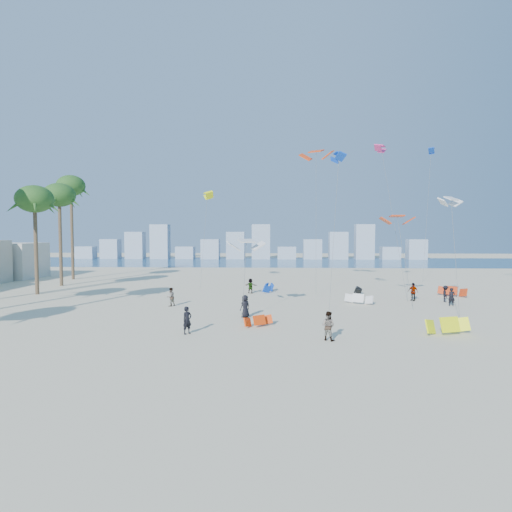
{
  "coord_description": "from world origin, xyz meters",
  "views": [
    {
      "loc": [
        4.55,
        -19.96,
        6.56
      ],
      "look_at": [
        3.0,
        16.0,
        4.5
      ],
      "focal_mm": 29.5,
      "sensor_mm": 36.0,
      "label": 1
    }
  ],
  "objects": [
    {
      "name": "ground",
      "position": [
        0.0,
        0.0,
        0.0
      ],
      "size": [
        220.0,
        220.0,
        0.0
      ],
      "primitive_type": "plane",
      "color": "beige",
      "rests_on": "ground"
    },
    {
      "name": "ocean",
      "position": [
        0.0,
        72.0,
        0.01
      ],
      "size": [
        220.0,
        220.0,
        0.0
      ],
      "primitive_type": "plane",
      "color": "navy",
      "rests_on": "ground"
    },
    {
      "name": "kitesurfer_near",
      "position": [
        -1.02,
        6.52,
        0.89
      ],
      "size": [
        0.76,
        0.77,
        1.78
      ],
      "primitive_type": "imported",
      "rotation": [
        0.0,
        0.0,
        0.82
      ],
      "color": "black",
      "rests_on": "ground"
    },
    {
      "name": "kitesurfer_mid",
      "position": [
        7.83,
        5.34,
        0.89
      ],
      "size": [
        1.09,
        1.02,
        1.78
      ],
      "primitive_type": "imported",
      "rotation": [
        0.0,
        0.0,
        2.59
      ],
      "color": "gray",
      "rests_on": "ground"
    },
    {
      "name": "kitesurfers_far",
      "position": [
        8.36,
        18.97,
        0.82
      ],
      "size": [
        26.06,
        13.76,
        1.73
      ],
      "color": "black",
      "rests_on": "ground"
    },
    {
      "name": "grounded_kites",
      "position": [
        13.06,
        17.16,
        0.45
      ],
      "size": [
        21.76,
        21.47,
        1.04
      ],
      "color": "#E33C0B",
      "rests_on": "ground"
    },
    {
      "name": "flying_kites",
      "position": [
        12.52,
        23.03,
        11.65
      ],
      "size": [
        38.47,
        36.34,
        18.48
      ],
      "color": "silver",
      "rests_on": "ground"
    },
    {
      "name": "distant_skyline",
      "position": [
        -1.19,
        82.0,
        3.09
      ],
      "size": [
        85.0,
        3.0,
        8.4
      ],
      "color": "#9EADBF",
      "rests_on": "ground"
    }
  ]
}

